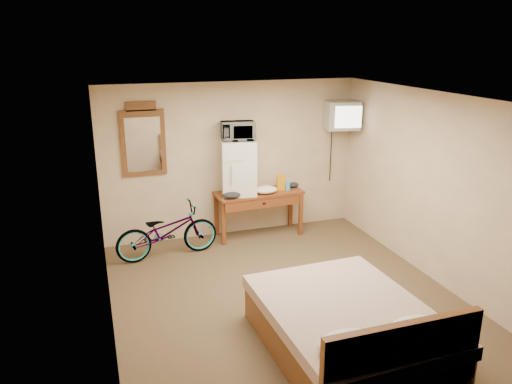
% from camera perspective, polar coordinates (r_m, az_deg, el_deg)
% --- Properties ---
extents(room, '(4.60, 4.64, 2.50)m').
position_cam_1_polar(room, '(6.01, 3.31, -1.21)').
color(room, '#493924').
rests_on(room, ground).
extents(desk, '(1.44, 0.61, 0.75)m').
position_cam_1_polar(desk, '(8.10, 0.40, -0.81)').
color(desk, maroon).
rests_on(desk, floor).
extents(mini_fridge, '(0.62, 0.60, 0.87)m').
position_cam_1_polar(mini_fridge, '(7.90, -2.02, 2.87)').
color(mini_fridge, white).
rests_on(mini_fridge, desk).
extents(microwave, '(0.56, 0.42, 0.28)m').
position_cam_1_polar(microwave, '(7.78, -2.06, 6.99)').
color(microwave, white).
rests_on(microwave, mini_fridge).
extents(snack_bag, '(0.13, 0.08, 0.26)m').
position_cam_1_polar(snack_bag, '(8.16, 2.84, 1.10)').
color(snack_bag, orange).
rests_on(snack_bag, desk).
extents(blue_cup, '(0.08, 0.08, 0.13)m').
position_cam_1_polar(blue_cup, '(8.19, 3.66, 0.68)').
color(blue_cup, '#419BDD').
rests_on(blue_cup, desk).
extents(cloth_cream, '(0.37, 0.29, 0.11)m').
position_cam_1_polar(cloth_cream, '(8.01, 1.13, 0.27)').
color(cloth_cream, white).
rests_on(cloth_cream, desk).
extents(cloth_dark_a, '(0.29, 0.22, 0.11)m').
position_cam_1_polar(cloth_dark_a, '(7.77, -2.79, -0.32)').
color(cloth_dark_a, black).
rests_on(cloth_dark_a, desk).
extents(cloth_dark_b, '(0.18, 0.15, 0.08)m').
position_cam_1_polar(cloth_dark_b, '(8.35, 4.28, 0.82)').
color(cloth_dark_b, black).
rests_on(cloth_dark_b, desk).
extents(crt_television, '(0.61, 0.65, 0.46)m').
position_cam_1_polar(crt_television, '(8.39, 9.77, 8.66)').
color(crt_television, black).
rests_on(crt_television, room).
extents(wall_mirror, '(0.66, 0.04, 1.13)m').
position_cam_1_polar(wall_mirror, '(7.73, -12.77, 5.78)').
color(wall_mirror, brown).
rests_on(wall_mirror, room).
extents(bicycle, '(1.58, 0.70, 0.80)m').
position_cam_1_polar(bicycle, '(7.52, -10.13, -4.45)').
color(bicycle, black).
rests_on(bicycle, floor).
extents(bed, '(1.62, 2.11, 0.90)m').
position_cam_1_polar(bed, '(5.37, 10.65, -15.21)').
color(bed, brown).
rests_on(bed, floor).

